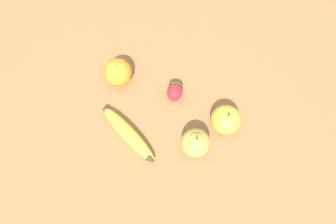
{
  "coord_description": "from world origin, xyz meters",
  "views": [
    {
      "loc": [
        0.01,
        -0.4,
        0.83
      ],
      "look_at": [
        0.06,
        -0.13,
        0.03
      ],
      "focal_mm": 35.0,
      "sensor_mm": 36.0,
      "label": 1
    }
  ],
  "objects_px": {
    "pear": "(196,142)",
    "orange": "(118,72)",
    "strawberry": "(175,90)",
    "apple": "(226,120)",
    "banana": "(129,135)"
  },
  "relations": [
    {
      "from": "pear",
      "to": "orange",
      "type": "bearing_deg",
      "value": 125.95
    },
    {
      "from": "strawberry",
      "to": "apple",
      "type": "height_order",
      "value": "apple"
    },
    {
      "from": "banana",
      "to": "strawberry",
      "type": "bearing_deg",
      "value": 93.13
    },
    {
      "from": "banana",
      "to": "apple",
      "type": "bearing_deg",
      "value": 54.97
    },
    {
      "from": "banana",
      "to": "strawberry",
      "type": "distance_m",
      "value": 0.17
    },
    {
      "from": "pear",
      "to": "apple",
      "type": "distance_m",
      "value": 0.1
    },
    {
      "from": "strawberry",
      "to": "orange",
      "type": "bearing_deg",
      "value": 81.14
    },
    {
      "from": "pear",
      "to": "strawberry",
      "type": "xyz_separation_m",
      "value": [
        -0.02,
        0.15,
        -0.02
      ]
    },
    {
      "from": "banana",
      "to": "apple",
      "type": "height_order",
      "value": "apple"
    },
    {
      "from": "orange",
      "to": "pear",
      "type": "bearing_deg",
      "value": -54.05
    },
    {
      "from": "apple",
      "to": "strawberry",
      "type": "bearing_deg",
      "value": 135.61
    },
    {
      "from": "strawberry",
      "to": "apple",
      "type": "relative_size",
      "value": 0.79
    },
    {
      "from": "banana",
      "to": "pear",
      "type": "bearing_deg",
      "value": 38.22
    },
    {
      "from": "pear",
      "to": "apple",
      "type": "xyz_separation_m",
      "value": [
        0.09,
        0.05,
        -0.01
      ]
    },
    {
      "from": "orange",
      "to": "strawberry",
      "type": "distance_m",
      "value": 0.16
    }
  ]
}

